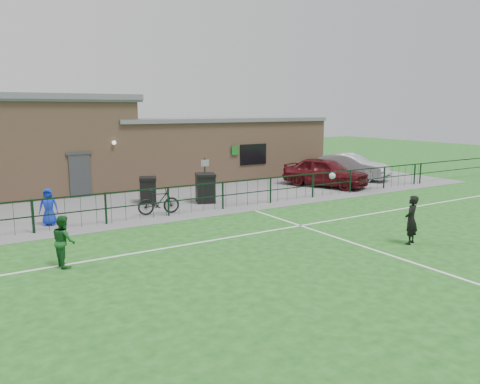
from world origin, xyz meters
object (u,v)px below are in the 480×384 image
car_maroon (325,172)px  ball_ground (65,231)px  wheelie_bin_right (205,189)px  sign_post (205,179)px  car_silver (350,166)px  wheelie_bin_left (148,191)px  outfield_player (64,241)px  spectator_child (49,207)px  bicycle_d (159,202)px

car_maroon → ball_ground: 14.63m
wheelie_bin_right → ball_ground: size_ratio=6.19×
sign_post → car_silver: sign_post is taller
wheelie_bin_left → ball_ground: 5.73m
car_maroon → outfield_player: bearing=179.3°
wheelie_bin_right → spectator_child: bearing=-153.2°
wheelie_bin_right → bicycle_d: size_ratio=0.73×
outfield_player → sign_post: bearing=-55.8°
car_silver → outfield_player: car_silver is taller
car_maroon → sign_post: bearing=157.4°
wheelie_bin_left → spectator_child: spectator_child is taller
car_maroon → spectator_child: 14.63m
wheelie_bin_right → car_silver: bearing=29.3°
car_maroon → car_silver: size_ratio=1.00×
outfield_player → ball_ground: bearing=-16.5°
wheelie_bin_right → bicycle_d: 3.02m
bicycle_d → wheelie_bin_left: bearing=-3.0°
bicycle_d → ball_ground: bearing=114.4°
spectator_child → outfield_player: (-0.48, -5.00, 0.00)m
sign_post → bicycle_d: sign_post is taller
wheelie_bin_left → bicycle_d: wheelie_bin_left is taller
wheelie_bin_right → ball_ground: bearing=-140.7°
wheelie_bin_right → outfield_player: 9.38m
car_silver → car_maroon: bearing=178.6°
wheelie_bin_right → spectator_child: 6.93m
ball_ground → bicycle_d: bearing=15.9°
wheelie_bin_right → car_maroon: size_ratio=0.26×
wheelie_bin_left → bicycle_d: bearing=-79.9°
car_silver → ball_ground: size_ratio=23.50×
sign_post → bicycle_d: size_ratio=1.17×
car_silver → ball_ground: bearing=169.3°
wheelie_bin_left → outfield_player: (-5.12, -7.11, 0.15)m
wheelie_bin_left → bicycle_d: (-0.51, -2.52, -0.03)m
sign_post → car_silver: (10.62, 1.35, -0.23)m
wheelie_bin_left → spectator_child: 5.10m
bicycle_d → outfield_player: (-4.61, -4.59, 0.18)m
wheelie_bin_left → outfield_player: 8.76m
wheelie_bin_left → outfield_player: size_ratio=0.76×
sign_post → outfield_player: size_ratio=1.41×
wheelie_bin_right → ball_ground: (-6.66, -2.31, -0.54)m
sign_post → ball_ground: (-6.84, -2.68, -0.92)m
car_maroon → outfield_player: (-15.06, -6.24, -0.11)m
spectator_child → outfield_player: outfield_player is taller
bicycle_d → spectator_child: bearing=92.9°
wheelie_bin_left → wheelie_bin_right: 2.61m
outfield_player → ball_ground: outfield_player is taller
sign_post → bicycle_d: 3.37m
wheelie_bin_left → car_silver: (13.05, 0.41, 0.23)m
car_maroon → bicycle_d: bearing=165.8°
spectator_child → wheelie_bin_right: bearing=26.0°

